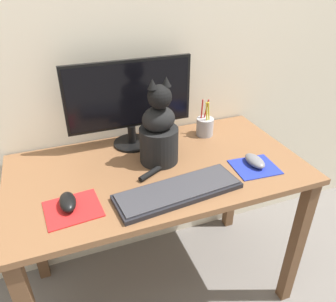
# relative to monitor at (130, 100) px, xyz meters

# --- Properties ---
(ground_plane) EXTENTS (12.00, 12.00, 0.00)m
(ground_plane) POSITION_rel_monitor_xyz_m (0.05, -0.22, -0.94)
(ground_plane) COLOR slate
(wall_back) EXTENTS (7.00, 0.04, 2.50)m
(wall_back) POSITION_rel_monitor_xyz_m (0.05, 0.13, 0.31)
(wall_back) COLOR beige
(wall_back) RESTS_ON ground_plane
(desk) EXTENTS (1.18, 0.64, 0.73)m
(desk) POSITION_rel_monitor_xyz_m (0.05, -0.22, -0.33)
(desk) COLOR brown
(desk) RESTS_ON ground_plane
(monitor) EXTENTS (0.55, 0.17, 0.38)m
(monitor) POSITION_rel_monitor_xyz_m (0.00, 0.00, 0.00)
(monitor) COLOR black
(monitor) RESTS_ON desk
(keyboard) EXTENTS (0.47, 0.20, 0.02)m
(keyboard) POSITION_rel_monitor_xyz_m (0.06, -0.41, -0.20)
(keyboard) COLOR black
(keyboard) RESTS_ON desk
(mousepad_left) EXTENTS (0.19, 0.17, 0.00)m
(mousepad_left) POSITION_rel_monitor_xyz_m (-0.31, -0.37, -0.21)
(mousepad_left) COLOR red
(mousepad_left) RESTS_ON desk
(mousepad_right) EXTENTS (0.18, 0.16, 0.00)m
(mousepad_right) POSITION_rel_monitor_xyz_m (0.41, -0.36, -0.21)
(mousepad_right) COLOR #1E2D9E
(mousepad_right) RESTS_ON desk
(computer_mouse_left) EXTENTS (0.06, 0.11, 0.04)m
(computer_mouse_left) POSITION_rel_monitor_xyz_m (-0.32, -0.35, -0.19)
(computer_mouse_left) COLOR black
(computer_mouse_left) RESTS_ON mousepad_left
(computer_mouse_right) EXTENTS (0.06, 0.11, 0.03)m
(computer_mouse_right) POSITION_rel_monitor_xyz_m (0.42, -0.35, -0.19)
(computer_mouse_right) COLOR slate
(computer_mouse_right) RESTS_ON mousepad_right
(cat) EXTENTS (0.21, 0.22, 0.36)m
(cat) POSITION_rel_monitor_xyz_m (0.07, -0.18, -0.08)
(cat) COLOR black
(cat) RESTS_ON desk
(pen_cup) EXTENTS (0.08, 0.08, 0.17)m
(pen_cup) POSITION_rel_monitor_xyz_m (0.35, -0.03, -0.17)
(pen_cup) COLOR #99999E
(pen_cup) RESTS_ON desk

